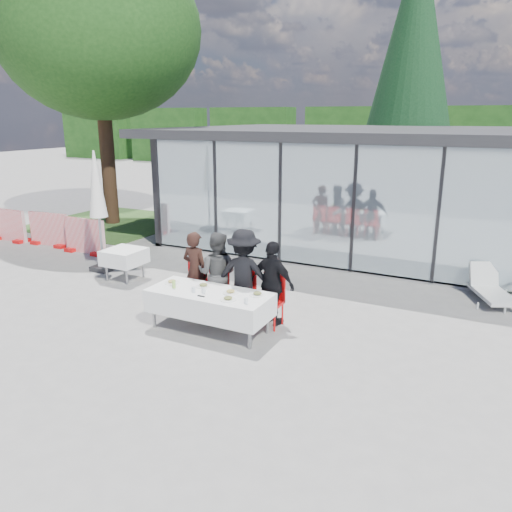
{
  "coord_description": "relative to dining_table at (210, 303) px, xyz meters",
  "views": [
    {
      "loc": [
        4.26,
        -7.66,
        3.81
      ],
      "look_at": [
        -0.2,
        1.2,
        1.0
      ],
      "focal_mm": 35.0,
      "sensor_mm": 36.0,
      "label": 1
    }
  ],
  "objects": [
    {
      "name": "pavilion",
      "position": [
        2.3,
        8.65,
        1.61
      ],
      "size": [
        14.8,
        8.8,
        3.44
      ],
      "color": "gray",
      "rests_on": "ground"
    },
    {
      "name": "diner_b",
      "position": [
        -0.3,
        0.78,
        0.29
      ],
      "size": [
        0.95,
        0.95,
        1.66
      ],
      "primitive_type": "imported",
      "rotation": [
        0.0,
        0.0,
        3.34
      ],
      "color": "#474747",
      "rests_on": "ground"
    },
    {
      "name": "plate_c",
      "position": [
        0.39,
        0.1,
        0.24
      ],
      "size": [
        0.28,
        0.28,
        0.07
      ],
      "color": "white",
      "rests_on": "dining_table"
    },
    {
      "name": "diner_chair_a",
      "position": [
        -0.81,
        0.75,
        -0.0
      ],
      "size": [
        0.44,
        0.44,
        0.97
      ],
      "color": "red",
      "rests_on": "ground"
    },
    {
      "name": "grass_patch",
      "position": [
        -8.21,
        6.48,
        -0.53
      ],
      "size": [
        5.0,
        5.0,
        0.02
      ],
      "primitive_type": "cube",
      "color": "#385926",
      "rests_on": "ground"
    },
    {
      "name": "juice_bottle",
      "position": [
        -0.68,
        -0.13,
        0.28
      ],
      "size": [
        0.06,
        0.06,
        0.14
      ],
      "primitive_type": "cylinder",
      "color": "#94C954",
      "rests_on": "dining_table"
    },
    {
      "name": "ground",
      "position": [
        0.29,
        0.48,
        -0.54
      ],
      "size": [
        90.0,
        90.0,
        0.0
      ],
      "primitive_type": "plane",
      "color": "gray",
      "rests_on": "ground"
    },
    {
      "name": "dining_table",
      "position": [
        0.0,
        0.0,
        0.0
      ],
      "size": [
        2.26,
        0.96,
        0.75
      ],
      "color": "white",
      "rests_on": "ground"
    },
    {
      "name": "spare_chair_b",
      "position": [
        4.71,
        4.68,
        -0.0
      ],
      "size": [
        0.51,
        0.51,
        0.97
      ],
      "color": "red",
      "rests_on": "ground"
    },
    {
      "name": "deciduous_tree",
      "position": [
        -8.21,
        6.48,
        5.94
      ],
      "size": [
        7.04,
        6.4,
        9.38
      ],
      "color": "#382316",
      "rests_on": "ground"
    },
    {
      "name": "lounger",
      "position": [
        4.51,
        4.03,
        -0.28
      ],
      "size": [
        1.1,
        1.46,
        0.72
      ],
      "color": "silver",
      "rests_on": "ground"
    },
    {
      "name": "spare_table_left",
      "position": [
        -3.39,
        1.62,
        0.02
      ],
      "size": [
        0.86,
        0.86,
        0.74
      ],
      "color": "white",
      "rests_on": "ground"
    },
    {
      "name": "folded_eyeglasses",
      "position": [
        0.01,
        -0.28,
        0.22
      ],
      "size": [
        0.14,
        0.03,
        0.01
      ],
      "primitive_type": "cube",
      "color": "black",
      "rests_on": "dining_table"
    },
    {
      "name": "conifer_tree",
      "position": [
        0.79,
        13.48,
        5.45
      ],
      "size": [
        4.0,
        4.0,
        10.5
      ],
      "color": "#382316",
      "rests_on": "ground"
    },
    {
      "name": "plate_extra",
      "position": [
        0.52,
        -0.22,
        0.24
      ],
      "size": [
        0.28,
        0.28,
        0.07
      ],
      "color": "white",
      "rests_on": "dining_table"
    },
    {
      "name": "diner_a",
      "position": [
        -0.81,
        0.78,
        0.27
      ],
      "size": [
        0.64,
        0.64,
        1.61
      ],
      "primitive_type": "imported",
      "rotation": [
        0.0,
        0.0,
        3.05
      ],
      "color": "#321B16",
      "rests_on": "ground"
    },
    {
      "name": "plate_d",
      "position": [
        0.86,
        0.22,
        0.24
      ],
      "size": [
        0.28,
        0.28,
        0.07
      ],
      "color": "white",
      "rests_on": "dining_table"
    },
    {
      "name": "diner_d",
      "position": [
        0.9,
        0.78,
        0.27
      ],
      "size": [
        1.12,
        1.12,
        1.61
      ],
      "primitive_type": "imported",
      "rotation": [
        0.0,
        0.0,
        2.93
      ],
      "color": "black",
      "rests_on": "ground"
    },
    {
      "name": "drinking_glasses",
      "position": [
        0.2,
        -0.17,
        0.26
      ],
      "size": [
        1.17,
        0.19,
        0.1
      ],
      "color": "silver",
      "rests_on": "dining_table"
    },
    {
      "name": "diner_chair_d",
      "position": [
        0.9,
        0.75,
        -0.0
      ],
      "size": [
        0.44,
        0.44,
        0.97
      ],
      "color": "red",
      "rests_on": "ground"
    },
    {
      "name": "market_umbrella",
      "position": [
        -4.38,
        1.92,
        1.45
      ],
      "size": [
        0.5,
        0.5,
        3.0
      ],
      "color": "black",
      "rests_on": "ground"
    },
    {
      "name": "diner_chair_c",
      "position": [
        0.3,
        0.75,
        -0.0
      ],
      "size": [
        0.44,
        0.44,
        0.97
      ],
      "color": "red",
      "rests_on": "ground"
    },
    {
      "name": "plate_b",
      "position": [
        -0.23,
        0.18,
        0.24
      ],
      "size": [
        0.28,
        0.28,
        0.07
      ],
      "color": "white",
      "rests_on": "dining_table"
    },
    {
      "name": "plate_a",
      "position": [
        -0.87,
        0.08,
        0.24
      ],
      "size": [
        0.28,
        0.28,
        0.07
      ],
      "color": "white",
      "rests_on": "dining_table"
    },
    {
      "name": "diner_chair_b",
      "position": [
        -0.3,
        0.75,
        -0.0
      ],
      "size": [
        0.44,
        0.44,
        0.97
      ],
      "color": "red",
      "rests_on": "ground"
    },
    {
      "name": "treeline",
      "position": [
        -1.71,
        28.48,
        1.66
      ],
      "size": [
        62.5,
        2.0,
        4.4
      ],
      "color": "#163A12",
      "rests_on": "ground"
    },
    {
      "name": "diner_c",
      "position": [
        0.3,
        0.78,
        0.35
      ],
      "size": [
        1.37,
        1.37,
        1.77
      ],
      "primitive_type": "imported",
      "rotation": [
        0.0,
        0.0,
        3.36
      ],
      "color": "black",
      "rests_on": "ground"
    }
  ]
}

